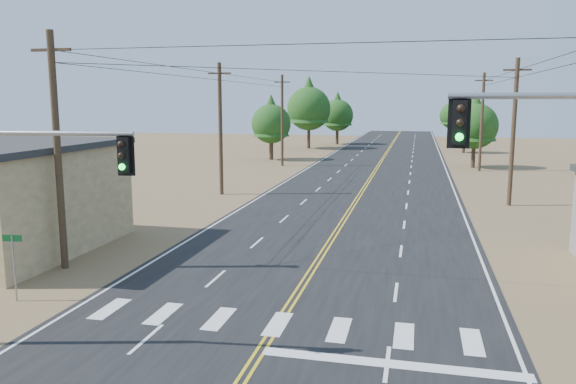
% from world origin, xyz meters
% --- Properties ---
extents(road, '(15.00, 200.00, 0.02)m').
position_xyz_m(road, '(0.00, 30.00, 0.01)').
color(road, black).
rests_on(road, ground).
extents(utility_pole_left_near, '(1.80, 0.30, 10.00)m').
position_xyz_m(utility_pole_left_near, '(-10.50, 12.00, 5.12)').
color(utility_pole_left_near, '#4C3826').
rests_on(utility_pole_left_near, ground).
extents(utility_pole_left_mid, '(1.80, 0.30, 10.00)m').
position_xyz_m(utility_pole_left_mid, '(-10.50, 32.00, 5.12)').
color(utility_pole_left_mid, '#4C3826').
rests_on(utility_pole_left_mid, ground).
extents(utility_pole_left_far, '(1.80, 0.30, 10.00)m').
position_xyz_m(utility_pole_left_far, '(-10.50, 52.00, 5.12)').
color(utility_pole_left_far, '#4C3826').
rests_on(utility_pole_left_far, ground).
extents(utility_pole_right_mid, '(1.80, 0.30, 10.00)m').
position_xyz_m(utility_pole_right_mid, '(10.50, 32.00, 5.12)').
color(utility_pole_right_mid, '#4C3826').
rests_on(utility_pole_right_mid, ground).
extents(utility_pole_right_far, '(1.80, 0.30, 10.00)m').
position_xyz_m(utility_pole_right_far, '(10.50, 52.00, 5.12)').
color(utility_pole_right_far, '#4C3826').
rests_on(utility_pole_right_far, ground).
extents(signal_mast_left, '(5.00, 0.75, 6.44)m').
position_xyz_m(signal_mast_left, '(-6.74, 4.76, 4.33)').
color(signal_mast_left, gray).
rests_on(signal_mast_left, ground).
extents(street_sign, '(0.73, 0.12, 2.45)m').
position_xyz_m(street_sign, '(-9.73, 8.00, 1.64)').
color(street_sign, gray).
rests_on(street_sign, ground).
extents(tree_left_near, '(4.80, 4.80, 8.01)m').
position_xyz_m(tree_left_near, '(-13.37, 58.10, 4.89)').
color(tree_left_near, '#3F2D1E').
rests_on(tree_left_near, ground).
extents(tree_left_mid, '(6.57, 6.57, 10.95)m').
position_xyz_m(tree_left_mid, '(-12.05, 75.60, 6.70)').
color(tree_left_mid, '#3F2D1E').
rests_on(tree_left_mid, ground).
extents(tree_left_far, '(5.27, 5.27, 8.78)m').
position_xyz_m(tree_left_far, '(-9.00, 84.91, 5.37)').
color(tree_left_far, '#3F2D1E').
rests_on(tree_left_far, ground).
extents(tree_right_near, '(4.91, 4.91, 8.18)m').
position_xyz_m(tree_right_near, '(10.12, 54.87, 5.00)').
color(tree_right_near, '#3F2D1E').
rests_on(tree_right_near, ground).
extents(tree_right_mid, '(4.08, 4.08, 6.80)m').
position_xyz_m(tree_right_mid, '(10.48, 73.22, 4.16)').
color(tree_right_mid, '#3F2D1E').
rests_on(tree_right_mid, ground).
extents(tree_right_far, '(4.94, 4.94, 8.24)m').
position_xyz_m(tree_right_far, '(10.42, 99.55, 5.04)').
color(tree_right_far, '#3F2D1E').
rests_on(tree_right_far, ground).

